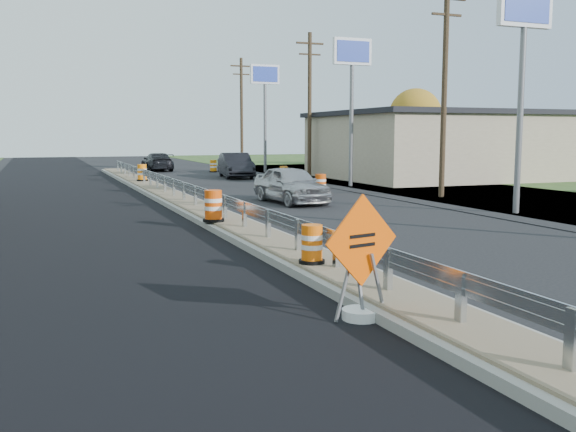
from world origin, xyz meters
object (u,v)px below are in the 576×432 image
object	(u,v)px
barrel_shoulder_near	(321,184)
barrel_shoulder_mid	(284,174)
barrel_median_near	(312,245)
car_silver	(291,184)
barrel_median_far	(142,173)
barrel_shoulder_far	(213,166)
car_dark_far	(157,162)
barrel_median_mid	(213,207)
car_dark_mid	(236,165)
caution_sign	(361,288)

from	to	relation	value
barrel_shoulder_near	barrel_shoulder_mid	xyz separation A→B (m)	(1.48, 8.77, -0.02)
barrel_median_near	car_silver	size ratio (longest dim) A/B	0.17
barrel_median_far	barrel_shoulder_far	bearing A→B (deg)	56.92
barrel_median_near	car_dark_far	size ratio (longest dim) A/B	0.16
barrel_median_near	car_silver	distance (m)	13.68
barrel_shoulder_far	barrel_median_mid	bearing A→B (deg)	-104.84
barrel_shoulder_near	car_dark_mid	size ratio (longest dim) A/B	0.19
barrel_median_near	barrel_median_far	xyz separation A→B (m)	(0.38, 24.70, 0.07)
barrel_shoulder_far	car_dark_mid	distance (m)	6.68
barrel_shoulder_mid	caution_sign	bearing A→B (deg)	-108.79
barrel_median_near	barrel_shoulder_mid	world-z (taller)	barrel_median_near
barrel_median_far	barrel_shoulder_far	distance (m)	12.68
barrel_median_mid	car_dark_mid	xyz separation A→B (m)	(7.30, 21.84, 0.13)
caution_sign	barrel_shoulder_mid	world-z (taller)	caution_sign
barrel_median_far	barrel_shoulder_mid	distance (m)	8.65
barrel_shoulder_far	car_dark_far	size ratio (longest dim) A/B	0.19
caution_sign	barrel_median_far	bearing A→B (deg)	74.05
caution_sign	barrel_median_mid	xyz separation A→B (m)	(0.35, 10.08, 0.19)
caution_sign	barrel_median_near	xyz separation A→B (m)	(0.59, 3.25, 0.11)
barrel_median_near	barrel_shoulder_near	distance (m)	17.92
caution_sign	barrel_shoulder_far	world-z (taller)	caution_sign
barrel_median_far	car_dark_mid	world-z (taller)	car_dark_mid
car_silver	barrel_median_mid	bearing A→B (deg)	-133.44
caution_sign	car_dark_far	world-z (taller)	caution_sign
barrel_median_near	barrel_median_far	distance (m)	24.70
barrel_median_mid	barrel_median_far	distance (m)	17.89
car_dark_mid	car_dark_far	size ratio (longest dim) A/B	1.03
barrel_median_far	car_dark_far	world-z (taller)	car_dark_far
car_silver	barrel_shoulder_near	bearing A→B (deg)	45.33
caution_sign	car_dark_far	distance (m)	42.08
car_silver	car_dark_far	world-z (taller)	car_silver
caution_sign	barrel_median_mid	bearing A→B (deg)	74.07
caution_sign	barrel_median_near	world-z (taller)	caution_sign
caution_sign	barrel_shoulder_near	world-z (taller)	caution_sign
barrel_shoulder_near	car_dark_far	distance (m)	22.69
barrel_median_near	car_dark_far	bearing A→B (deg)	84.55
barrel_median_mid	car_dark_far	size ratio (longest dim) A/B	0.20
car_dark_mid	barrel_median_near	bearing A→B (deg)	-97.04
barrel_median_mid	car_silver	world-z (taller)	car_silver
barrel_shoulder_mid	car_dark_mid	distance (m)	4.16
barrel_median_near	car_silver	world-z (taller)	car_silver
barrel_median_near	car_dark_mid	xyz separation A→B (m)	(7.06, 28.67, 0.21)
barrel_median_mid	car_silver	bearing A→B (deg)	50.89
caution_sign	barrel_shoulder_mid	bearing A→B (deg)	57.27
barrel_shoulder_near	barrel_shoulder_far	xyz separation A→B (m)	(-0.24, 19.08, -0.02)
barrel_median_far	barrel_shoulder_far	size ratio (longest dim) A/B	1.03
barrel_median_near	barrel_shoulder_far	size ratio (longest dim) A/B	0.87
car_dark_far	barrel_median_far	bearing A→B (deg)	77.06
barrel_shoulder_near	barrel_shoulder_far	size ratio (longest dim) A/B	1.04
barrel_median_far	car_dark_far	size ratio (longest dim) A/B	0.19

